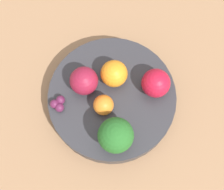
{
  "coord_description": "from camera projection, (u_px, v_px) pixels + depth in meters",
  "views": [
    {
      "loc": [
        -0.16,
        -0.11,
        0.7
      ],
      "look_at": [
        0.0,
        0.0,
        0.07
      ],
      "focal_mm": 60.0,
      "sensor_mm": 36.0,
      "label": 1
    }
  ],
  "objects": [
    {
      "name": "broccoli",
      "position": [
        116.0,
        135.0,
        0.61
      ],
      "size": [
        0.06,
        0.06,
        0.07
      ],
      "color": "#99C17A",
      "rests_on": "bowl"
    },
    {
      "name": "table_surface",
      "position": [
        112.0,
        104.0,
        0.72
      ],
      "size": [
        1.2,
        1.2,
        0.02
      ],
      "color": "#936D4C",
      "rests_on": "ground_plane"
    },
    {
      "name": "grape_cluster",
      "position": [
        58.0,
        104.0,
        0.66
      ],
      "size": [
        0.03,
        0.03,
        0.02
      ],
      "color": "#5B1E42",
      "rests_on": "bowl"
    },
    {
      "name": "apple_green",
      "position": [
        156.0,
        83.0,
        0.65
      ],
      "size": [
        0.05,
        0.05,
        0.05
      ],
      "color": "#B7142D",
      "rests_on": "bowl"
    },
    {
      "name": "bowl",
      "position": [
        112.0,
        99.0,
        0.69
      ],
      "size": [
        0.23,
        0.23,
        0.04
      ],
      "color": "#2D2D33",
      "rests_on": "table_surface"
    },
    {
      "name": "orange_front",
      "position": [
        114.0,
        74.0,
        0.66
      ],
      "size": [
        0.05,
        0.05,
        0.05
      ],
      "color": "orange",
      "rests_on": "bowl"
    },
    {
      "name": "apple_red",
      "position": [
        84.0,
        81.0,
        0.65
      ],
      "size": [
        0.05,
        0.05,
        0.05
      ],
      "color": "maroon",
      "rests_on": "bowl"
    },
    {
      "name": "orange_back",
      "position": [
        101.0,
        103.0,
        0.65
      ],
      "size": [
        0.04,
        0.04,
        0.04
      ],
      "color": "orange",
      "rests_on": "bowl"
    },
    {
      "name": "ground_plane",
      "position": [
        112.0,
        105.0,
        0.73
      ],
      "size": [
        6.0,
        6.0,
        0.0
      ],
      "primitive_type": "plane",
      "color": "gray"
    }
  ]
}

